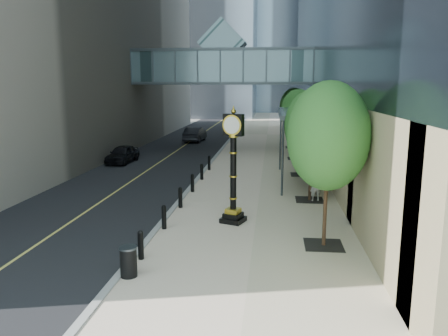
{
  "coord_description": "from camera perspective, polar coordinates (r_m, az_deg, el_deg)",
  "views": [
    {
      "loc": [
        1.65,
        -12.57,
        5.85
      ],
      "look_at": [
        -0.37,
        5.51,
        2.41
      ],
      "focal_mm": 35.0,
      "sensor_mm": 36.0,
      "label": 1
    }
  ],
  "objects": [
    {
      "name": "car_far",
      "position": [
        46.4,
        -3.8,
        4.43
      ],
      "size": [
        1.84,
        4.7,
        1.53
      ],
      "primitive_type": "imported",
      "rotation": [
        0.0,
        0.0,
        3.09
      ],
      "color": "black",
      "rests_on": "road"
    },
    {
      "name": "street_clock",
      "position": [
        18.44,
        1.22,
        -0.82
      ],
      "size": [
        1.17,
        1.17,
        4.84
      ],
      "rotation": [
        0.0,
        0.0,
        -0.36
      ],
      "color": "black",
      "rests_on": "sidewalk"
    },
    {
      "name": "curb",
      "position": [
        53.1,
        1.33,
        4.43
      ],
      "size": [
        0.25,
        180.0,
        0.07
      ],
      "primitive_type": "cube",
      "color": "gray",
      "rests_on": "ground"
    },
    {
      "name": "skywalk",
      "position": [
        40.88,
        -0.16,
        13.33
      ],
      "size": [
        17.0,
        4.2,
        5.8
      ],
      "color": "slate",
      "rests_on": "ground"
    },
    {
      "name": "ground",
      "position": [
        13.96,
        -1.02,
        -14.05
      ],
      "size": [
        320.0,
        320.0,
        0.0
      ],
      "primitive_type": "plane",
      "color": "gray",
      "rests_on": "ground"
    },
    {
      "name": "sidewalk",
      "position": [
        52.9,
        5.66,
        4.35
      ],
      "size": [
        8.0,
        180.0,
        0.06
      ],
      "primitive_type": "cube",
      "color": "beige",
      "rests_on": "ground"
    },
    {
      "name": "car_near",
      "position": [
        34.32,
        -13.12,
        1.79
      ],
      "size": [
        1.8,
        4.02,
        1.34
      ],
      "primitive_type": "imported",
      "rotation": [
        0.0,
        0.0,
        -0.06
      ],
      "color": "black",
      "rests_on": "road"
    },
    {
      "name": "road",
      "position": [
        53.6,
        -2.95,
        4.45
      ],
      "size": [
        8.0,
        180.0,
        0.02
      ],
      "primitive_type": "cube",
      "color": "black",
      "rests_on": "ground"
    },
    {
      "name": "entrance_canopy",
      "position": [
        26.69,
        10.38,
        6.98
      ],
      "size": [
        3.0,
        8.0,
        4.38
      ],
      "color": "#383F44",
      "rests_on": "ground"
    },
    {
      "name": "trash_bin",
      "position": [
        14.0,
        -12.36,
        -11.96
      ],
      "size": [
        0.57,
        0.57,
        0.9
      ],
      "primitive_type": "cylinder",
      "rotation": [
        0.0,
        0.0,
        0.1
      ],
      "color": "black",
      "rests_on": "sidewalk"
    },
    {
      "name": "street_trees",
      "position": [
        28.04,
        10.42,
        6.39
      ],
      "size": [
        2.91,
        28.82,
        5.98
      ],
      "color": "black",
      "rests_on": "sidewalk"
    },
    {
      "name": "bollard_row",
      "position": [
        22.65,
        -4.88,
        -2.96
      ],
      "size": [
        0.2,
        16.2,
        0.9
      ],
      "color": "black",
      "rests_on": "sidewalk"
    },
    {
      "name": "pedestrian",
      "position": [
        22.61,
        11.86,
        -2.28
      ],
      "size": [
        0.65,
        0.5,
        1.59
      ],
      "primitive_type": "imported",
      "rotation": [
        0.0,
        0.0,
        3.37
      ],
      "color": "#A19E94",
      "rests_on": "sidewalk"
    }
  ]
}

